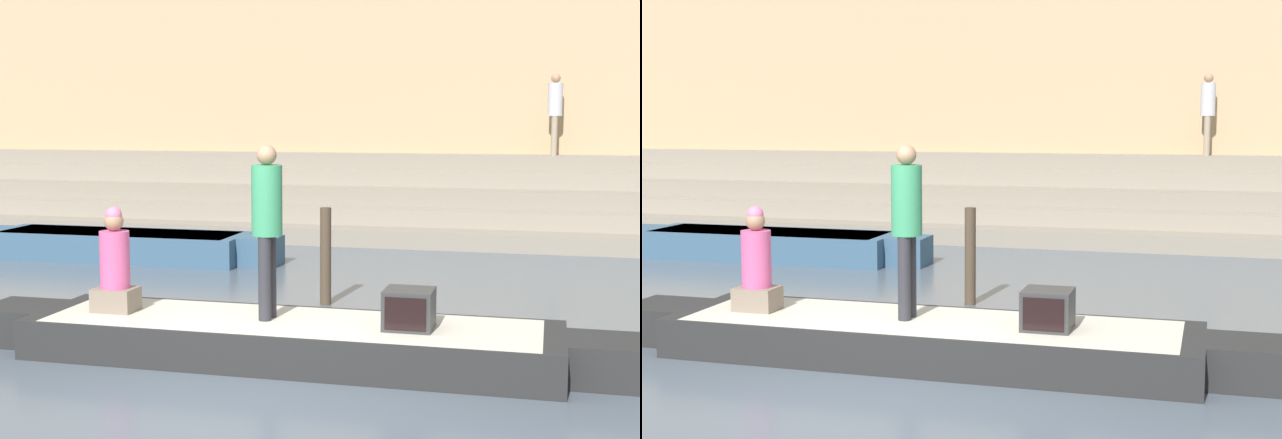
{
  "view_description": "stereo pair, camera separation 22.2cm",
  "coord_description": "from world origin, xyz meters",
  "views": [
    {
      "loc": [
        2.67,
        -7.06,
        2.46
      ],
      "look_at": [
        0.15,
        2.62,
        1.3
      ],
      "focal_mm": 50.0,
      "sensor_mm": 36.0,
      "label": 1
    },
    {
      "loc": [
        2.88,
        -7.0,
        2.46
      ],
      "look_at": [
        0.15,
        2.62,
        1.3
      ],
      "focal_mm": 50.0,
      "sensor_mm": 36.0,
      "label": 2
    }
  ],
  "objects": [
    {
      "name": "back_wall",
      "position": [
        0.0,
        13.6,
        2.97
      ],
      "size": [
        34.2,
        1.28,
        6.0
      ],
      "color": "tan",
      "rests_on": "ground"
    },
    {
      "name": "person_rowing",
      "position": [
        -1.78,
        1.39,
        0.86
      ],
      "size": [
        0.44,
        0.35,
        1.12
      ],
      "rotation": [
        0.0,
        0.0,
        -0.16
      ],
      "color": "#756656",
      "rests_on": "rowboat_main"
    },
    {
      "name": "ground_plane",
      "position": [
        0.0,
        0.0,
        0.0
      ],
      "size": [
        120.0,
        120.0,
        0.0
      ],
      "primitive_type": "plane",
      "color": "#4C5660"
    },
    {
      "name": "ghat_steps",
      "position": [
        0.0,
        11.62,
        0.6
      ],
      "size": [
        36.0,
        3.78,
        1.65
      ],
      "color": "gray",
      "rests_on": "ground"
    },
    {
      "name": "tv_set",
      "position": [
        1.36,
        1.39,
        0.6
      ],
      "size": [
        0.48,
        0.47,
        0.39
      ],
      "rotation": [
        0.0,
        0.0,
        -0.08
      ],
      "color": "#2D2D2D",
      "rests_on": "rowboat_main"
    },
    {
      "name": "rowboat_main",
      "position": [
        0.14,
        1.42,
        0.22
      ],
      "size": [
        6.94,
        1.56,
        0.4
      ],
      "rotation": [
        0.0,
        0.0,
        0.03
      ],
      "color": "black",
      "rests_on": "ground"
    },
    {
      "name": "moored_boat_shore",
      "position": [
        -4.56,
        6.87,
        0.25
      ],
      "size": [
        5.78,
        1.28,
        0.48
      ],
      "rotation": [
        0.0,
        0.0,
        -0.09
      ],
      "color": "#33516B",
      "rests_on": "ground"
    },
    {
      "name": "person_standing",
      "position": [
        -0.11,
        1.46,
        1.44
      ],
      "size": [
        0.31,
        0.31,
        1.78
      ],
      "rotation": [
        0.0,
        0.0,
        0.25
      ],
      "color": "#28282D",
      "rests_on": "rowboat_main"
    },
    {
      "name": "mooring_post",
      "position": [
        -0.17,
        4.12,
        0.64
      ],
      "size": [
        0.15,
        0.15,
        1.28
      ],
      "primitive_type": "cylinder",
      "color": "#473828",
      "rests_on": "ground"
    },
    {
      "name": "person_on_steps",
      "position": [
        2.7,
        12.62,
        2.65
      ],
      "size": [
        0.3,
        0.3,
        1.73
      ],
      "rotation": [
        0.0,
        0.0,
        2.35
      ],
      "color": "gray",
      "rests_on": "ghat_steps"
    }
  ]
}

